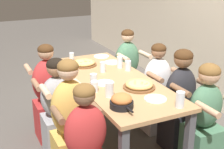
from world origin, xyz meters
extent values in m
plane|color=#514C47|center=(0.00, 0.00, 0.00)|extent=(18.00, 18.00, 0.00)
cube|color=tan|center=(0.00, 0.00, 0.77)|extent=(2.02, 0.80, 0.04)
cube|color=#4C4C51|center=(-0.95, -0.34, 0.37)|extent=(0.07, 0.07, 0.75)
cube|color=#4C4C51|center=(-0.95, 0.34, 0.37)|extent=(0.07, 0.07, 0.75)
cube|color=#4C4C51|center=(0.95, 0.34, 0.37)|extent=(0.07, 0.07, 0.75)
cylinder|color=brown|center=(0.36, 0.14, 0.80)|extent=(0.33, 0.33, 0.02)
torus|color=tan|center=(0.36, 0.14, 0.83)|extent=(0.28, 0.28, 0.03)
cylinder|color=#E5C675|center=(0.36, 0.14, 0.82)|extent=(0.24, 0.24, 0.03)
cylinder|color=#E5C166|center=(0.35, 0.18, 0.84)|extent=(0.02, 0.02, 0.01)
cylinder|color=#E5C166|center=(0.36, 0.09, 0.84)|extent=(0.02, 0.02, 0.01)
cylinder|color=#E5C166|center=(0.38, 0.15, 0.84)|extent=(0.02, 0.02, 0.01)
cylinder|color=#E5C166|center=(0.29, 0.13, 0.84)|extent=(0.02, 0.02, 0.01)
cylinder|color=#E5C166|center=(0.32, 0.11, 0.84)|extent=(0.02, 0.02, 0.01)
cylinder|color=#E5C166|center=(0.41, 0.18, 0.84)|extent=(0.02, 0.02, 0.01)
cylinder|color=#E5C166|center=(0.40, 0.21, 0.84)|extent=(0.02, 0.02, 0.01)
cylinder|color=brown|center=(-0.59, -0.11, 0.80)|extent=(0.32, 0.32, 0.02)
torus|color=tan|center=(-0.59, -0.11, 0.82)|extent=(0.28, 0.28, 0.03)
cylinder|color=#E5C675|center=(-0.59, -0.11, 0.82)|extent=(0.24, 0.24, 0.03)
cylinder|color=#E5C166|center=(-0.67, -0.07, 0.83)|extent=(0.02, 0.02, 0.01)
cylinder|color=#E5C166|center=(-0.57, -0.04, 0.83)|extent=(0.02, 0.02, 0.01)
cylinder|color=#E5C166|center=(-0.58, -0.08, 0.83)|extent=(0.02, 0.02, 0.01)
cylinder|color=#E5C166|center=(-0.57, -0.15, 0.83)|extent=(0.02, 0.02, 0.01)
cylinder|color=#E5C166|center=(-0.59, -0.09, 0.83)|extent=(0.02, 0.02, 0.01)
cylinder|color=#E5C166|center=(-0.60, -0.09, 0.83)|extent=(0.02, 0.02, 0.01)
cylinder|color=black|center=(0.70, -0.24, 0.82)|extent=(0.21, 0.21, 0.06)
cylinder|color=black|center=(0.85, -0.24, 0.83)|extent=(0.10, 0.02, 0.02)
ellipsoid|color=#C17038|center=(0.70, -0.24, 0.87)|extent=(0.19, 0.19, 0.10)
cylinder|color=white|center=(0.68, 0.13, 0.79)|extent=(0.21, 0.21, 0.01)
cube|color=#B7B7BC|center=(0.68, 0.13, 0.80)|extent=(0.12, 0.11, 0.01)
cylinder|color=white|center=(-0.85, 0.24, 0.79)|extent=(0.21, 0.21, 0.01)
cube|color=#B7B7BC|center=(-0.85, 0.24, 0.80)|extent=(0.07, 0.14, 0.01)
cylinder|color=white|center=(0.10, -0.13, 0.79)|extent=(0.20, 0.20, 0.01)
cube|color=#B7B7BC|center=(0.10, -0.13, 0.80)|extent=(0.06, 0.14, 0.01)
cylinder|color=white|center=(-0.53, 0.25, 0.79)|extent=(0.20, 0.20, 0.01)
cube|color=#B7B7BC|center=(-0.53, 0.25, 0.80)|extent=(0.14, 0.06, 0.01)
cylinder|color=silver|center=(-0.31, 0.25, 0.86)|extent=(0.07, 0.07, 0.14)
cylinder|color=silver|center=(-0.31, 0.25, 0.83)|extent=(0.06, 0.06, 0.08)
cylinder|color=silver|center=(0.44, -0.23, 0.86)|extent=(0.08, 0.08, 0.15)
cylinder|color=black|center=(0.44, -0.23, 0.82)|extent=(0.07, 0.07, 0.07)
cylinder|color=silver|center=(-0.78, -0.20, 0.85)|extent=(0.06, 0.06, 0.13)
cylinder|color=black|center=(-0.78, -0.20, 0.82)|extent=(0.06, 0.06, 0.07)
cylinder|color=silver|center=(-0.25, 0.00, 0.85)|extent=(0.07, 0.07, 0.12)
cylinder|color=black|center=(-0.25, 0.00, 0.82)|extent=(0.06, 0.06, 0.06)
cylinder|color=silver|center=(0.91, 0.23, 0.86)|extent=(0.08, 0.08, 0.15)
cylinder|color=silver|center=(0.15, -0.28, 0.86)|extent=(0.07, 0.07, 0.15)
cylinder|color=black|center=(0.15, -0.28, 0.83)|extent=(0.06, 0.06, 0.09)
cylinder|color=silver|center=(-0.18, 0.29, 0.85)|extent=(0.07, 0.07, 0.12)
cylinder|color=silver|center=(0.26, -0.32, 0.84)|extent=(0.07, 0.07, 0.11)
cylinder|color=black|center=(0.26, -0.32, 0.82)|extent=(0.06, 0.06, 0.06)
cube|color=#B22D2D|center=(-0.41, -0.62, 0.23)|extent=(0.32, 0.34, 0.46)
ellipsoid|color=#B22D2D|center=(-0.41, -0.62, 0.72)|extent=(0.24, 0.36, 0.52)
sphere|color=tan|center=(-0.41, -0.62, 1.06)|extent=(0.18, 0.18, 0.18)
ellipsoid|color=#422814|center=(-0.41, -0.62, 1.09)|extent=(0.18, 0.18, 0.12)
cylinder|color=tan|center=(-0.61, -0.79, 0.83)|extent=(0.28, 0.06, 0.06)
cylinder|color=tan|center=(-0.61, -0.45, 0.83)|extent=(0.28, 0.06, 0.06)
cube|color=#477556|center=(0.83, 0.62, 0.23)|extent=(0.32, 0.34, 0.46)
ellipsoid|color=#477556|center=(0.83, 0.62, 0.69)|extent=(0.24, 0.36, 0.46)
sphere|color=tan|center=(0.83, 0.62, 1.01)|extent=(0.20, 0.20, 0.20)
ellipsoid|color=brown|center=(0.83, 0.62, 1.05)|extent=(0.21, 0.21, 0.14)
cylinder|color=tan|center=(1.03, 0.45, 0.77)|extent=(0.28, 0.06, 0.06)
ellipsoid|color=gold|center=(0.41, -0.62, 0.74)|extent=(0.24, 0.36, 0.56)
sphere|color=beige|center=(0.41, -0.62, 1.10)|extent=(0.19, 0.19, 0.19)
ellipsoid|color=brown|center=(0.41, -0.62, 1.14)|extent=(0.19, 0.19, 0.13)
cylinder|color=beige|center=(0.20, -0.79, 0.85)|extent=(0.28, 0.06, 0.06)
cylinder|color=beige|center=(0.20, -0.45, 0.85)|extent=(0.28, 0.06, 0.06)
ellipsoid|color=#B22D2D|center=(0.81, -0.62, 0.70)|extent=(0.24, 0.36, 0.48)
sphere|color=brown|center=(0.81, -0.62, 1.02)|extent=(0.18, 0.18, 0.18)
ellipsoid|color=brown|center=(0.81, -0.62, 1.05)|extent=(0.18, 0.18, 0.12)
cylinder|color=brown|center=(0.60, -0.79, 0.79)|extent=(0.28, 0.06, 0.06)
cylinder|color=brown|center=(0.60, -0.45, 0.79)|extent=(0.28, 0.06, 0.06)
cube|color=#232328|center=(0.43, 0.62, 0.23)|extent=(0.32, 0.34, 0.46)
ellipsoid|color=#232328|center=(0.43, 0.62, 0.71)|extent=(0.24, 0.36, 0.50)
sphere|color=brown|center=(0.43, 0.62, 1.05)|extent=(0.20, 0.20, 0.20)
ellipsoid|color=#422814|center=(0.43, 0.62, 1.09)|extent=(0.20, 0.20, 0.14)
cylinder|color=brown|center=(0.63, 0.79, 0.81)|extent=(0.28, 0.06, 0.06)
cylinder|color=brown|center=(0.63, 0.45, 0.81)|extent=(0.28, 0.06, 0.06)
cube|color=#477556|center=(-0.81, 0.62, 0.23)|extent=(0.32, 0.34, 0.46)
ellipsoid|color=#477556|center=(-0.81, 0.62, 0.71)|extent=(0.24, 0.36, 0.51)
sphere|color=beige|center=(-0.81, 0.62, 1.05)|extent=(0.17, 0.17, 0.17)
ellipsoid|color=#422814|center=(-0.81, 0.62, 1.08)|extent=(0.18, 0.18, 0.12)
cylinder|color=beige|center=(-0.60, 0.79, 0.81)|extent=(0.28, 0.06, 0.06)
cylinder|color=beige|center=(-0.60, 0.45, 0.81)|extent=(0.28, 0.06, 0.06)
cube|color=#99999E|center=(-0.01, -0.62, 0.23)|extent=(0.32, 0.34, 0.46)
ellipsoid|color=#99999E|center=(-0.01, -0.62, 0.69)|extent=(0.24, 0.36, 0.46)
sphere|color=#9E7051|center=(-0.01, -0.62, 1.00)|extent=(0.19, 0.19, 0.19)
ellipsoid|color=black|center=(-0.01, -0.62, 1.04)|extent=(0.19, 0.19, 0.13)
cylinder|color=#9E7051|center=(-0.22, -0.79, 0.77)|extent=(0.28, 0.06, 0.06)
cylinder|color=#9E7051|center=(-0.22, -0.45, 0.77)|extent=(0.28, 0.06, 0.06)
cube|color=silver|center=(-0.03, 0.62, 0.23)|extent=(0.32, 0.34, 0.46)
ellipsoid|color=silver|center=(-0.03, 0.62, 0.70)|extent=(0.24, 0.36, 0.48)
sphere|color=#9E7051|center=(-0.03, 0.62, 1.02)|extent=(0.17, 0.17, 0.17)
ellipsoid|color=#422814|center=(-0.03, 0.62, 1.06)|extent=(0.18, 0.18, 0.12)
cylinder|color=#9E7051|center=(0.17, 0.79, 0.79)|extent=(0.28, 0.06, 0.06)
cylinder|color=#9E7051|center=(0.17, 0.45, 0.79)|extent=(0.28, 0.06, 0.06)
camera|label=1|loc=(2.92, -1.38, 1.99)|focal=50.00mm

